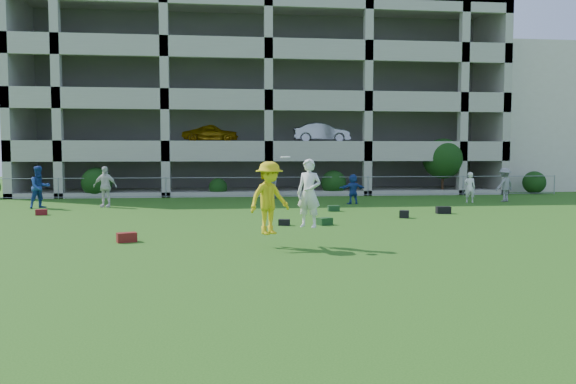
{
  "coord_description": "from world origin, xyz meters",
  "views": [
    {
      "loc": [
        -2.68,
        -14.01,
        2.6
      ],
      "look_at": [
        -0.72,
        3.0,
        1.4
      ],
      "focal_mm": 35.0,
      "sensor_mm": 36.0,
      "label": 1
    }
  ],
  "objects": [
    {
      "name": "bystander_f",
      "position": [
        12.23,
        14.32,
        0.9
      ],
      "size": [
        1.33,
        1.08,
        1.8
      ],
      "primitive_type": "imported",
      "rotation": [
        0.0,
        0.0,
        3.56
      ],
      "color": "gray",
      "rests_on": "ground"
    },
    {
      "name": "bystander_c",
      "position": [
        0.03,
        17.67,
        0.98
      ],
      "size": [
        1.07,
        1.13,
        1.95
      ],
      "primitive_type": "imported",
      "rotation": [
        0.0,
        0.0,
        -0.92
      ],
      "color": "slate",
      "rests_on": "ground"
    },
    {
      "name": "bag_red_f",
      "position": [
        -10.26,
        10.33,
        0.12
      ],
      "size": [
        0.5,
        0.37,
        0.24
      ],
      "primitive_type": "cube",
      "rotation": [
        0.0,
        0.0,
        0.21
      ],
      "color": "#5B110F",
      "rests_on": "ground"
    },
    {
      "name": "crate_d",
      "position": [
        4.49,
        7.59,
        0.15
      ],
      "size": [
        0.46,
        0.46,
        0.3
      ],
      "primitive_type": "cube",
      "rotation": [
        0.0,
        0.0,
        -0.42
      ],
      "color": "black",
      "rests_on": "ground"
    },
    {
      "name": "bag_green_g",
      "position": [
        2.2,
        10.46,
        0.12
      ],
      "size": [
        0.5,
        0.31,
        0.25
      ],
      "primitive_type": "cube",
      "rotation": [
        0.0,
        0.0,
        -0.01
      ],
      "color": "#133420",
      "rests_on": "ground"
    },
    {
      "name": "frisbee_contest",
      "position": [
        -1.17,
        1.31,
        1.39
      ],
      "size": [
        2.27,
        1.34,
        2.15
      ],
      "color": "yellow",
      "rests_on": "ground"
    },
    {
      "name": "bystander_d",
      "position": [
        3.87,
        13.87,
        0.76
      ],
      "size": [
        1.48,
        0.76,
        1.52
      ],
      "primitive_type": "imported",
      "rotation": [
        0.0,
        0.0,
        3.38
      ],
      "color": "#204192",
      "rests_on": "ground"
    },
    {
      "name": "stucco_building",
      "position": [
        23.0,
        28.0,
        5.0
      ],
      "size": [
        16.0,
        14.0,
        10.0
      ],
      "primitive_type": "cube",
      "color": "beige",
      "rests_on": "ground"
    },
    {
      "name": "bag_red_a",
      "position": [
        -5.49,
        2.61,
        0.14
      ],
      "size": [
        0.62,
        0.47,
        0.28
      ],
      "primitive_type": "cube",
      "rotation": [
        0.0,
        0.0,
        0.36
      ],
      "color": "#5D0F15",
      "rests_on": "ground"
    },
    {
      "name": "bag_black_e",
      "position": [
        6.67,
        8.95,
        0.15
      ],
      "size": [
        0.61,
        0.33,
        0.3
      ],
      "primitive_type": "cube",
      "rotation": [
        0.0,
        0.0,
        -0.05
      ],
      "color": "black",
      "rests_on": "ground"
    },
    {
      "name": "bystander_e",
      "position": [
        10.07,
        13.86,
        0.8
      ],
      "size": [
        0.66,
        0.52,
        1.6
      ],
      "primitive_type": "imported",
      "rotation": [
        0.0,
        0.0,
        2.88
      ],
      "color": "white",
      "rests_on": "ground"
    },
    {
      "name": "bystander_b",
      "position": [
        -8.32,
        13.59,
        0.98
      ],
      "size": [
        1.22,
        0.7,
        1.97
      ],
      "primitive_type": "imported",
      "rotation": [
        0.0,
        0.0,
        -0.2
      ],
      "color": "silver",
      "rests_on": "ground"
    },
    {
      "name": "ground",
      "position": [
        0.0,
        0.0,
        0.0
      ],
      "size": [
        100.0,
        100.0,
        0.0
      ],
      "primitive_type": "plane",
      "color": "#235114",
      "rests_on": "ground"
    },
    {
      "name": "parking_garage",
      "position": [
        0.0,
        27.7,
        6.01
      ],
      "size": [
        30.0,
        14.0,
        12.0
      ],
      "color": "#9E998C",
      "rests_on": "ground"
    },
    {
      "name": "fence",
      "position": [
        0.0,
        19.0,
        0.61
      ],
      "size": [
        36.06,
        0.06,
        1.2
      ],
      "color": "gray",
      "rests_on": "ground"
    },
    {
      "name": "bystander_a",
      "position": [
        -11.25,
        13.36,
        0.99
      ],
      "size": [
        1.22,
        1.2,
        1.99
      ],
      "primitive_type": "imported",
      "rotation": [
        0.0,
        0.0,
        0.71
      ],
      "color": "navy",
      "rests_on": "ground"
    },
    {
      "name": "bag_green_c",
      "position": [
        0.94,
        5.81,
        0.13
      ],
      "size": [
        0.6,
        0.53,
        0.26
      ],
      "primitive_type": "cube",
      "rotation": [
        0.0,
        0.0,
        0.45
      ],
      "color": "#153A1B",
      "rests_on": "ground"
    },
    {
      "name": "shrub_row",
      "position": [
        4.59,
        19.7,
        1.51
      ],
      "size": [
        34.38,
        2.52,
        3.5
      ],
      "color": "#163D11",
      "rests_on": "ground"
    },
    {
      "name": "bag_black_b",
      "position": [
        -0.53,
        5.83,
        0.11
      ],
      "size": [
        0.44,
        0.33,
        0.22
      ],
      "primitive_type": "cube",
      "rotation": [
        0.0,
        0.0,
        -0.22
      ],
      "color": "black",
      "rests_on": "ground"
    }
  ]
}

